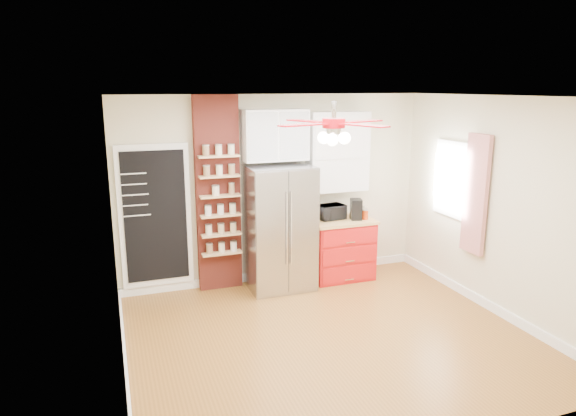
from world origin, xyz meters
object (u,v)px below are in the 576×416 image
object	(u,v)px
ceiling_fan	(334,124)
canister_left	(365,215)
fridge	(280,228)
toaster_oven	(331,212)
red_cabinet	(340,249)
pantry_jar_oats	(216,191)
coffee_maker	(356,209)

from	to	relation	value
ceiling_fan	canister_left	distance (m)	2.48
ceiling_fan	fridge	bearing A→B (deg)	91.76
fridge	toaster_oven	size ratio (longest dim) A/B	4.51
red_cabinet	toaster_oven	distance (m)	0.58
toaster_oven	pantry_jar_oats	size ratio (longest dim) A/B	3.09
toaster_oven	coffee_maker	world-z (taller)	coffee_maker
canister_left	coffee_maker	bearing A→B (deg)	163.62
fridge	coffee_maker	xyz separation A→B (m)	(1.17, -0.02, 0.18)
red_cabinet	pantry_jar_oats	xyz separation A→B (m)	(-1.83, 0.09, 0.98)
coffee_maker	fridge	bearing A→B (deg)	-163.89
toaster_oven	coffee_maker	distance (m)	0.37
pantry_jar_oats	ceiling_fan	bearing A→B (deg)	-62.81
canister_left	pantry_jar_oats	bearing A→B (deg)	174.80
fridge	pantry_jar_oats	xyz separation A→B (m)	(-0.86, 0.14, 0.56)
red_cabinet	ceiling_fan	xyz separation A→B (m)	(-0.92, -1.68, 1.97)
fridge	red_cabinet	bearing A→B (deg)	2.95
pantry_jar_oats	red_cabinet	bearing A→B (deg)	-2.82
fridge	toaster_oven	xyz separation A→B (m)	(0.84, 0.12, 0.13)
fridge	pantry_jar_oats	size ratio (longest dim) A/B	13.92
toaster_oven	canister_left	bearing A→B (deg)	-29.35
canister_left	fridge	bearing A→B (deg)	177.51
fridge	canister_left	bearing A→B (deg)	-2.49
red_cabinet	canister_left	size ratio (longest dim) A/B	6.86
red_cabinet	toaster_oven	bearing A→B (deg)	152.50
red_cabinet	canister_left	world-z (taller)	canister_left
red_cabinet	ceiling_fan	size ratio (longest dim) A/B	0.67
ceiling_fan	toaster_oven	xyz separation A→B (m)	(0.79, 1.75, -1.42)
ceiling_fan	pantry_jar_oats	distance (m)	2.22
ceiling_fan	toaster_oven	size ratio (longest dim) A/B	3.61
ceiling_fan	canister_left	world-z (taller)	ceiling_fan
toaster_oven	coffee_maker	bearing A→B (deg)	-30.97
red_cabinet	pantry_jar_oats	size ratio (longest dim) A/B	7.48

